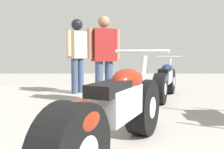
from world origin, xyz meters
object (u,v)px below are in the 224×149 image
Objects in this scene: mechanic_in_blue at (105,54)px; motorcycle_maroon_cruiser at (117,115)px; motorcycle_black_naked at (166,81)px; mechanic_with_helmet at (78,49)px.

motorcycle_maroon_cruiser is at bearing -85.74° from mechanic_in_blue.
motorcycle_maroon_cruiser is 1.09× the size of motorcycle_black_naked.
motorcycle_black_naked is 1.12× the size of mechanic_in_blue.
mechanic_in_blue is 0.94× the size of mechanic_with_helmet.
motorcycle_black_naked is at bearing 70.13° from motorcycle_maroon_cruiser.
mechanic_in_blue reaches higher than motorcycle_maroon_cruiser.
motorcycle_black_naked is 1.46m from mechanic_in_blue.
motorcycle_maroon_cruiser is at bearing -109.87° from motorcycle_black_naked.
mechanic_with_helmet is (-0.87, 3.75, 0.65)m from motorcycle_maroon_cruiser.
mechanic_with_helmet is (-0.68, 1.18, 0.12)m from mechanic_in_blue.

